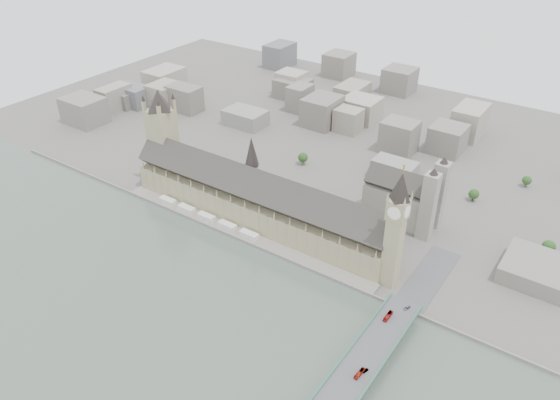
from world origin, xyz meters
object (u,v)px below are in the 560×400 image
Objects in this scene: palace_of_westminster at (257,200)px; car_approach at (407,308)px; red_bus_north at (388,316)px; red_bus_south at (360,373)px; victoria_tower at (162,133)px; elizabeth_tower at (396,222)px; westminster_bridge at (360,370)px; car_silver at (365,371)px; westminster_abbey at (405,198)px.

palace_of_westminster is 171.39m from car_approach.
car_approach is (7.33, 16.19, -0.79)m from red_bus_north.
red_bus_north is at bearing -20.22° from palace_of_westminster.
red_bus_south is at bearing -67.61° from car_approach.
victoria_tower reaches higher than red_bus_south.
palace_of_westminster is 142.94m from elizabeth_tower.
victoria_tower is 0.31× the size of westminster_bridge.
victoria_tower is 22.23× the size of car_silver.
victoria_tower reaches higher than westminster_bridge.
westminster_bridge is 190.56m from westminster_abbey.
palace_of_westminster reaches higher than westminster_bridge.
westminster_abbey is 130.37m from car_approach.
elizabeth_tower is 1.58× the size of westminster_abbey.
palace_of_westminster reaches higher than red_bus_north.
palace_of_westminster is at bearing -145.83° from westminster_abbey.
westminster_abbey is 142.44m from red_bus_north.
palace_of_westminster is 201.77m from red_bus_south.
red_bus_north reaches higher than westminster_bridge.
red_bus_south is 4.94m from car_silver.
palace_of_westminster reaches higher than car_approach.
westminster_bridge is at bearing -74.36° from westminster_abbey.
westminster_abbey is 198.47m from red_bus_south.
red_bus_north is at bearing 102.45° from red_bus_south.
westminster_bridge is 4.78× the size of westminster_abbey.
elizabeth_tower is 0.33× the size of westminster_bridge.
car_approach reaches higher than westminster_bridge.
palace_of_westminster is at bearing -2.96° from victoria_tower.
elizabeth_tower is 19.61× the size of car_approach.
palace_of_westminster is 169.14m from red_bus_north.
elizabeth_tower is 9.45× the size of red_bus_north.
elizabeth_tower reaches higher than car_silver.
elizabeth_tower is at bearing 104.11° from westminster_bridge.
red_bus_south is (6.97, -56.74, -0.15)m from red_bus_north.
elizabeth_tower is at bearing -3.96° from victoria_tower.
victoria_tower is (-122.00, 6.30, 32.50)m from palace_of_westminster.
palace_of_westminster is at bearing -171.60° from car_approach.
westminster_bridge is 31.67× the size of red_bus_south.
elizabeth_tower is at bearing 110.27° from red_bus_south.
victoria_tower is 309.91m from westminster_bridge.
car_silver is at bearing -79.73° from red_bus_north.
victoria_tower reaches higher than car_approach.
westminster_abbey is 15.12× the size of car_silver.
victoria_tower reaches higher than car_silver.
red_bus_south is (27.35, -103.39, -46.41)m from elizabeth_tower.
red_bus_south is at bearing -34.84° from palace_of_westminster.
car_approach is at bearing 66.35° from red_bus_north.
elizabeth_tower is 116.58m from red_bus_south.
westminster_abbey reaches higher than red_bus_south.
red_bus_north is at bearing -91.69° from car_approach.
elizabeth_tower is (138.00, -11.70, 35.38)m from palace_of_westminster.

